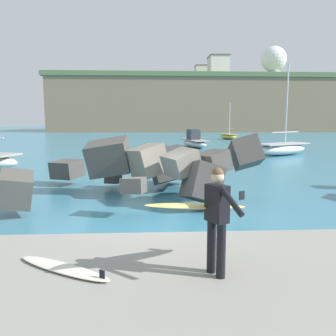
% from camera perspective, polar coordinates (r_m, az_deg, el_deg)
% --- Properties ---
extents(ground_plane, '(400.00, 400.00, 0.00)m').
position_cam_1_polar(ground_plane, '(9.67, -3.10, -8.67)').
color(ground_plane, teal).
extents(walkway_path, '(48.00, 4.40, 0.24)m').
position_cam_1_polar(walkway_path, '(5.89, -3.13, -18.59)').
color(walkway_path, gray).
rests_on(walkway_path, ground).
extents(breakwater_jetty, '(31.77, 7.84, 2.37)m').
position_cam_1_polar(breakwater_jetty, '(11.94, -0.56, -0.52)').
color(breakwater_jetty, '#4C4944').
rests_on(breakwater_jetty, ground).
extents(surfer_with_board, '(2.00, 1.50, 1.78)m').
position_cam_1_polar(surfer_with_board, '(5.62, 7.19, -7.30)').
color(surfer_with_board, black).
rests_on(surfer_with_board, walkway_path).
extents(spare_surfboard, '(1.88, 1.37, 0.19)m').
position_cam_1_polar(spare_surfboard, '(6.26, -17.09, -15.67)').
color(spare_surfboard, silver).
rests_on(spare_surfboard, walkway_path).
extents(boat_near_centre, '(2.72, 6.42, 1.94)m').
position_cam_1_polar(boat_near_centre, '(36.86, 4.41, 4.42)').
color(boat_near_centre, beige).
rests_on(boat_near_centre, ground).
extents(boat_near_right, '(5.83, 4.60, 7.41)m').
position_cam_1_polar(boat_near_right, '(29.66, 18.43, 3.13)').
color(boat_near_right, white).
rests_on(boat_near_right, ground).
extents(boat_mid_left, '(2.78, 4.35, 5.63)m').
position_cam_1_polar(boat_mid_left, '(54.67, 10.04, 5.25)').
color(boat_mid_left, '#EAC64C').
rests_on(boat_mid_left, ground).
extents(headland_bluff, '(84.20, 39.27, 15.39)m').
position_cam_1_polar(headland_bluff, '(108.81, 4.87, 10.34)').
color(headland_bluff, '#847056').
rests_on(headland_bluff, ground).
extents(radar_dome, '(8.23, 8.23, 11.54)m').
position_cam_1_polar(radar_dome, '(120.69, 17.20, 16.62)').
color(radar_dome, silver).
rests_on(radar_dome, headland_bluff).
extents(station_building_west, '(5.59, 7.04, 5.97)m').
position_cam_1_polar(station_building_west, '(103.22, 8.39, 16.38)').
color(station_building_west, silver).
rests_on(station_building_west, headland_bluff).
extents(station_building_central, '(4.66, 4.74, 5.83)m').
position_cam_1_polar(station_building_central, '(118.13, 5.70, 15.29)').
color(station_building_central, beige).
rests_on(station_building_central, headland_bluff).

